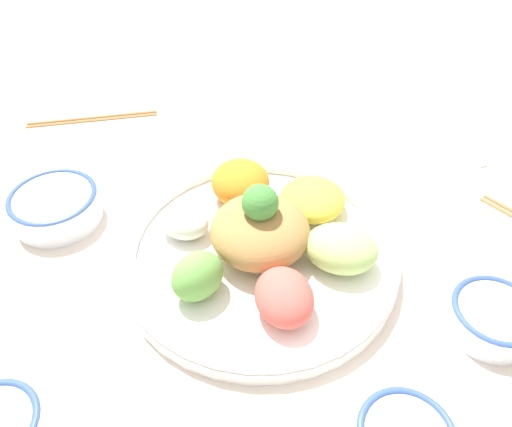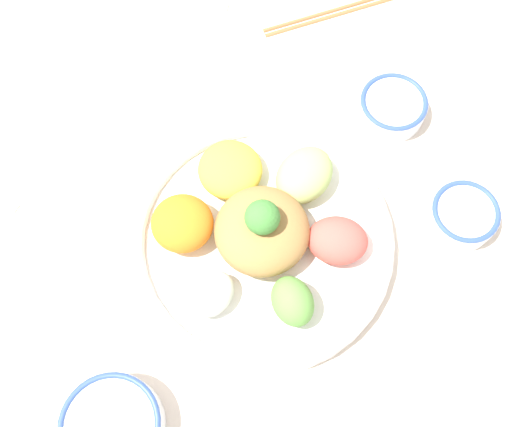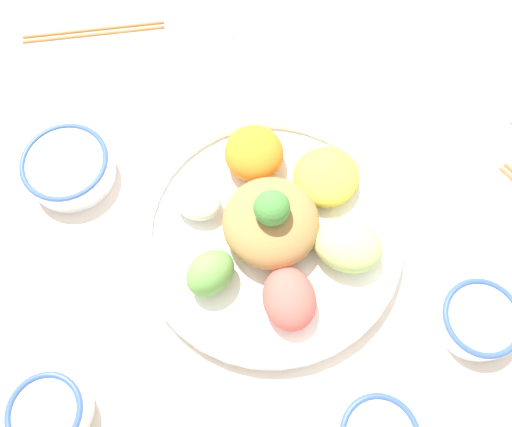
{
  "view_description": "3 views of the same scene",
  "coord_description": "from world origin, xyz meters",
  "px_view_note": "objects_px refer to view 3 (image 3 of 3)",
  "views": [
    {
      "loc": [
        -0.07,
        0.43,
        0.48
      ],
      "look_at": [
        -0.03,
        -0.02,
        0.06
      ],
      "focal_mm": 35.0,
      "sensor_mm": 36.0,
      "label": 1
    },
    {
      "loc": [
        0.21,
        0.11,
        0.77
      ],
      "look_at": [
        -0.04,
        -0.01,
        0.09
      ],
      "focal_mm": 42.0,
      "sensor_mm": 36.0,
      "label": 2
    },
    {
      "loc": [
        -0.05,
        0.22,
        0.64
      ],
      "look_at": [
        -0.01,
        -0.02,
        0.03
      ],
      "focal_mm": 35.0,
      "sensor_mm": 36.0,
      "label": 3
    }
  ],
  "objects_px": {
    "salad_platter": "(273,226)",
    "sauce_bowl_red": "(478,319)",
    "serving_spoon_extra": "(492,80)",
    "serving_spoon_main": "(230,37)",
    "chopsticks_pair_near": "(94,31)",
    "sauce_bowl_dark": "(50,412)",
    "rice_bowl_plain": "(68,167)"
  },
  "relations": [
    {
      "from": "salad_platter",
      "to": "sauce_bowl_red",
      "type": "bearing_deg",
      "value": 161.95
    },
    {
      "from": "salad_platter",
      "to": "serving_spoon_extra",
      "type": "height_order",
      "value": "salad_platter"
    },
    {
      "from": "salad_platter",
      "to": "sauce_bowl_red",
      "type": "distance_m",
      "value": 0.28
    },
    {
      "from": "serving_spoon_main",
      "to": "chopsticks_pair_near",
      "type": "bearing_deg",
      "value": 91.7
    },
    {
      "from": "salad_platter",
      "to": "serving_spoon_main",
      "type": "height_order",
      "value": "salad_platter"
    },
    {
      "from": "sauce_bowl_red",
      "to": "chopsticks_pair_near",
      "type": "xyz_separation_m",
      "value": [
        0.59,
        -0.39,
        -0.02
      ]
    },
    {
      "from": "sauce_bowl_red",
      "to": "serving_spoon_main",
      "type": "distance_m",
      "value": 0.55
    },
    {
      "from": "salad_platter",
      "to": "sauce_bowl_dark",
      "type": "height_order",
      "value": "salad_platter"
    },
    {
      "from": "salad_platter",
      "to": "chopsticks_pair_near",
      "type": "bearing_deg",
      "value": -42.96
    },
    {
      "from": "salad_platter",
      "to": "serving_spoon_extra",
      "type": "bearing_deg",
      "value": -136.2
    },
    {
      "from": "sauce_bowl_dark",
      "to": "serving_spoon_extra",
      "type": "height_order",
      "value": "sauce_bowl_dark"
    },
    {
      "from": "chopsticks_pair_near",
      "to": "serving_spoon_extra",
      "type": "distance_m",
      "value": 0.63
    },
    {
      "from": "sauce_bowl_dark",
      "to": "rice_bowl_plain",
      "type": "distance_m",
      "value": 0.31
    },
    {
      "from": "sauce_bowl_dark",
      "to": "rice_bowl_plain",
      "type": "bearing_deg",
      "value": -78.03
    },
    {
      "from": "sauce_bowl_red",
      "to": "serving_spoon_extra",
      "type": "relative_size",
      "value": 0.78
    },
    {
      "from": "chopsticks_pair_near",
      "to": "serving_spoon_main",
      "type": "height_order",
      "value": "chopsticks_pair_near"
    },
    {
      "from": "sauce_bowl_dark",
      "to": "chopsticks_pair_near",
      "type": "xyz_separation_m",
      "value": [
        0.1,
        -0.56,
        -0.02
      ]
    },
    {
      "from": "sauce_bowl_red",
      "to": "serving_spoon_main",
      "type": "xyz_separation_m",
      "value": [
        0.37,
        -0.41,
        -0.02
      ]
    },
    {
      "from": "rice_bowl_plain",
      "to": "serving_spoon_main",
      "type": "xyz_separation_m",
      "value": [
        -0.18,
        -0.27,
        -0.02
      ]
    },
    {
      "from": "sauce_bowl_dark",
      "to": "serving_spoon_main",
      "type": "height_order",
      "value": "sauce_bowl_dark"
    },
    {
      "from": "rice_bowl_plain",
      "to": "chopsticks_pair_near",
      "type": "xyz_separation_m",
      "value": [
        0.04,
        -0.25,
        -0.02
      ]
    },
    {
      "from": "chopsticks_pair_near",
      "to": "sauce_bowl_dark",
      "type": "bearing_deg",
      "value": 84.85
    },
    {
      "from": "sauce_bowl_dark",
      "to": "rice_bowl_plain",
      "type": "xyz_separation_m",
      "value": [
        0.07,
        -0.31,
        -0.0
      ]
    },
    {
      "from": "sauce_bowl_red",
      "to": "serving_spoon_main",
      "type": "bearing_deg",
      "value": -47.58
    },
    {
      "from": "sauce_bowl_dark",
      "to": "chopsticks_pair_near",
      "type": "distance_m",
      "value": 0.57
    },
    {
      "from": "rice_bowl_plain",
      "to": "sauce_bowl_dark",
      "type": "bearing_deg",
      "value": 101.97
    },
    {
      "from": "sauce_bowl_dark",
      "to": "rice_bowl_plain",
      "type": "relative_size",
      "value": 0.73
    },
    {
      "from": "rice_bowl_plain",
      "to": "serving_spoon_main",
      "type": "distance_m",
      "value": 0.33
    },
    {
      "from": "serving_spoon_main",
      "to": "serving_spoon_extra",
      "type": "bearing_deg",
      "value": -96.37
    },
    {
      "from": "rice_bowl_plain",
      "to": "serving_spoon_extra",
      "type": "xyz_separation_m",
      "value": [
        -0.6,
        -0.24,
        -0.02
      ]
    },
    {
      "from": "salad_platter",
      "to": "serving_spoon_extra",
      "type": "distance_m",
      "value": 0.42
    },
    {
      "from": "salad_platter",
      "to": "sauce_bowl_red",
      "type": "height_order",
      "value": "salad_platter"
    }
  ]
}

